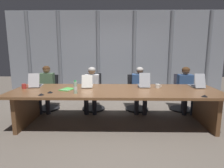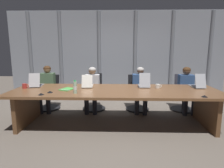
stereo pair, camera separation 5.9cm
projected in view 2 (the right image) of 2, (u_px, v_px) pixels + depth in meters
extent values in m
plane|color=#6B6056|center=(115.00, 124.00, 4.16)|extent=(13.92, 13.92, 0.00)
cube|color=brown|center=(115.00, 91.00, 4.03)|extent=(4.27, 1.31, 0.05)
cube|color=black|center=(115.00, 94.00, 4.04)|extent=(3.63, 0.10, 0.06)
cube|color=brown|center=(27.00, 108.00, 4.16)|extent=(0.08, 1.11, 0.71)
cube|color=brown|center=(206.00, 109.00, 4.04)|extent=(0.08, 1.11, 0.71)
cube|color=gray|center=(117.00, 55.00, 6.31)|extent=(6.96, 0.10, 2.77)
cylinder|color=slate|center=(31.00, 55.00, 6.35)|extent=(0.12, 0.12, 2.71)
cylinder|color=slate|center=(61.00, 55.00, 6.32)|extent=(0.12, 0.12, 2.71)
cylinder|color=slate|center=(99.00, 55.00, 6.28)|extent=(0.12, 0.12, 2.71)
cylinder|color=slate|center=(135.00, 55.00, 6.24)|extent=(0.12, 0.12, 2.71)
cylinder|color=slate|center=(171.00, 55.00, 6.20)|extent=(0.12, 0.12, 2.71)
cylinder|color=slate|center=(210.00, 55.00, 6.16)|extent=(0.12, 0.12, 2.71)
cube|color=#BCBCC1|center=(37.00, 85.00, 4.45)|extent=(0.28, 0.35, 0.02)
cube|color=black|center=(38.00, 85.00, 4.47)|extent=(0.22, 0.20, 0.00)
cube|color=#BCBCC1|center=(34.00, 80.00, 4.22)|extent=(0.24, 0.13, 0.29)
cube|color=black|center=(34.00, 80.00, 4.22)|extent=(0.22, 0.11, 0.26)
cube|color=beige|center=(88.00, 86.00, 4.42)|extent=(0.25, 0.32, 0.02)
cube|color=black|center=(88.00, 85.00, 4.44)|extent=(0.21, 0.18, 0.00)
cube|color=beige|center=(87.00, 81.00, 4.19)|extent=(0.24, 0.15, 0.26)
cube|color=black|center=(87.00, 81.00, 4.19)|extent=(0.22, 0.13, 0.24)
cube|color=#A8ADB7|center=(144.00, 86.00, 4.41)|extent=(0.24, 0.34, 0.02)
cube|color=black|center=(143.00, 85.00, 4.43)|extent=(0.20, 0.19, 0.00)
cube|color=#A8ADB7|center=(145.00, 80.00, 4.17)|extent=(0.24, 0.10, 0.31)
cube|color=black|center=(145.00, 80.00, 4.18)|extent=(0.21, 0.09, 0.27)
cube|color=#A8ADB7|center=(196.00, 86.00, 4.35)|extent=(0.23, 0.34, 0.02)
cube|color=black|center=(195.00, 86.00, 4.37)|extent=(0.19, 0.19, 0.00)
cube|color=#A8ADB7|center=(201.00, 81.00, 4.11)|extent=(0.22, 0.12, 0.30)
cube|color=black|center=(201.00, 81.00, 4.11)|extent=(0.20, 0.11, 0.27)
cube|color=black|center=(48.00, 94.00, 5.16)|extent=(0.54, 0.54, 0.08)
cube|color=black|center=(51.00, 83.00, 5.33)|extent=(0.44, 0.17, 0.45)
cylinder|color=#262628|center=(49.00, 101.00, 5.20)|extent=(0.05, 0.05, 0.33)
cylinder|color=black|center=(49.00, 108.00, 5.23)|extent=(0.60, 0.60, 0.04)
cube|color=black|center=(94.00, 94.00, 5.12)|extent=(0.52, 0.52, 0.08)
cube|color=black|center=(94.00, 82.00, 5.29)|extent=(0.44, 0.15, 0.49)
cylinder|color=#262628|center=(94.00, 102.00, 5.16)|extent=(0.05, 0.05, 0.33)
cylinder|color=black|center=(94.00, 108.00, 5.20)|extent=(0.60, 0.60, 0.04)
cube|color=black|center=(138.00, 94.00, 5.09)|extent=(0.53, 0.53, 0.08)
cube|color=black|center=(136.00, 83.00, 5.25)|extent=(0.44, 0.16, 0.46)
cylinder|color=#262628|center=(137.00, 102.00, 5.12)|extent=(0.05, 0.05, 0.33)
cylinder|color=black|center=(137.00, 109.00, 5.16)|extent=(0.60, 0.60, 0.04)
cube|color=#2D2D38|center=(183.00, 95.00, 5.05)|extent=(0.55, 0.55, 0.08)
cube|color=#2D2D38|center=(183.00, 83.00, 5.21)|extent=(0.45, 0.19, 0.47)
cylinder|color=#262628|center=(183.00, 103.00, 5.09)|extent=(0.05, 0.05, 0.33)
cylinder|color=black|center=(182.00, 109.00, 5.12)|extent=(0.60, 0.60, 0.04)
cube|color=#4C6B4C|center=(48.00, 83.00, 5.09)|extent=(0.36, 0.24, 0.52)
sphere|color=#8C6647|center=(47.00, 69.00, 5.02)|extent=(0.19, 0.19, 0.19)
ellipsoid|color=#472D19|center=(47.00, 68.00, 5.02)|extent=(0.19, 0.19, 0.14)
cylinder|color=#4C6B4C|center=(53.00, 80.00, 5.08)|extent=(0.08, 0.14, 0.27)
cylinder|color=#8C6647|center=(51.00, 86.00, 4.89)|extent=(0.08, 0.30, 0.06)
cylinder|color=#4C6B4C|center=(42.00, 80.00, 5.07)|extent=(0.08, 0.14, 0.27)
cylinder|color=#8C6647|center=(40.00, 86.00, 4.89)|extent=(0.08, 0.30, 0.06)
cylinder|color=#262833|center=(50.00, 95.00, 4.94)|extent=(0.15, 0.41, 0.13)
cylinder|color=#262833|center=(48.00, 105.00, 4.81)|extent=(0.11, 0.11, 0.43)
cylinder|color=#262833|center=(42.00, 95.00, 4.94)|extent=(0.15, 0.41, 0.13)
cylinder|color=#262833|center=(40.00, 105.00, 4.80)|extent=(0.11, 0.11, 0.43)
cube|color=silver|center=(92.00, 84.00, 5.05)|extent=(0.36, 0.22, 0.49)
sphere|color=#8C6647|center=(92.00, 71.00, 4.99)|extent=(0.19, 0.19, 0.19)
ellipsoid|color=#B2ADA8|center=(92.00, 70.00, 4.98)|extent=(0.19, 0.19, 0.14)
cylinder|color=silver|center=(98.00, 82.00, 5.04)|extent=(0.07, 0.14, 0.27)
cylinder|color=#8C6647|center=(97.00, 88.00, 4.85)|extent=(0.07, 0.30, 0.06)
cylinder|color=silver|center=(87.00, 82.00, 5.05)|extent=(0.07, 0.14, 0.27)
cylinder|color=#8C6647|center=(85.00, 88.00, 4.86)|extent=(0.07, 0.30, 0.06)
cylinder|color=#262833|center=(96.00, 96.00, 4.90)|extent=(0.13, 0.40, 0.13)
cylinder|color=#262833|center=(95.00, 106.00, 4.76)|extent=(0.11, 0.11, 0.43)
cylinder|color=#262833|center=(88.00, 96.00, 4.91)|extent=(0.13, 0.40, 0.13)
cylinder|color=#262833|center=(87.00, 106.00, 4.77)|extent=(0.11, 0.11, 0.43)
cube|color=#335184|center=(140.00, 84.00, 5.01)|extent=(0.40, 0.23, 0.50)
sphere|color=brown|center=(140.00, 71.00, 4.95)|extent=(0.18, 0.18, 0.18)
ellipsoid|color=#B2ADA8|center=(140.00, 70.00, 4.94)|extent=(0.18, 0.18, 0.13)
cylinder|color=#335184|center=(147.00, 81.00, 4.99)|extent=(0.07, 0.14, 0.27)
cylinder|color=brown|center=(148.00, 88.00, 4.81)|extent=(0.07, 0.30, 0.06)
cylinder|color=#335184|center=(134.00, 81.00, 5.01)|extent=(0.07, 0.14, 0.27)
cylinder|color=brown|center=(134.00, 87.00, 4.82)|extent=(0.07, 0.30, 0.06)
cylinder|color=#262833|center=(144.00, 96.00, 4.86)|extent=(0.14, 0.40, 0.13)
cylinder|color=#262833|center=(145.00, 106.00, 4.72)|extent=(0.11, 0.11, 0.43)
cylinder|color=#262833|center=(136.00, 96.00, 4.87)|extent=(0.14, 0.40, 0.13)
cylinder|color=#262833|center=(137.00, 106.00, 4.73)|extent=(0.11, 0.11, 0.43)
cube|color=#335184|center=(186.00, 84.00, 4.97)|extent=(0.36, 0.22, 0.49)
sphere|color=brown|center=(187.00, 71.00, 4.91)|extent=(0.19, 0.19, 0.19)
ellipsoid|color=#472D19|center=(187.00, 70.00, 4.91)|extent=(0.20, 0.20, 0.15)
cylinder|color=#335184|center=(192.00, 82.00, 4.96)|extent=(0.07, 0.14, 0.27)
cylinder|color=brown|center=(195.00, 88.00, 4.77)|extent=(0.07, 0.30, 0.06)
cylinder|color=#335184|center=(180.00, 82.00, 4.97)|extent=(0.07, 0.14, 0.27)
cylinder|color=brown|center=(182.00, 88.00, 4.79)|extent=(0.07, 0.30, 0.06)
cylinder|color=#262833|center=(192.00, 97.00, 4.82)|extent=(0.13, 0.40, 0.13)
cylinder|color=#262833|center=(194.00, 107.00, 4.69)|extent=(0.11, 0.11, 0.43)
cylinder|color=#262833|center=(184.00, 97.00, 4.83)|extent=(0.13, 0.40, 0.13)
cylinder|color=#262833|center=(185.00, 107.00, 4.69)|extent=(0.11, 0.11, 0.43)
cylinder|color=#ADD1B2|center=(75.00, 87.00, 3.69)|extent=(0.07, 0.07, 0.23)
cylinder|color=white|center=(75.00, 88.00, 3.69)|extent=(0.07, 0.07, 0.07)
cylinder|color=green|center=(75.00, 81.00, 3.67)|extent=(0.04, 0.04, 0.02)
cylinder|color=#B2332D|center=(24.00, 86.00, 4.16)|extent=(0.09, 0.09, 0.10)
torus|color=#B2332D|center=(27.00, 86.00, 4.16)|extent=(0.07, 0.01, 0.07)
cylinder|color=white|center=(158.00, 86.00, 4.19)|extent=(0.09, 0.09, 0.09)
torus|color=white|center=(160.00, 86.00, 4.19)|extent=(0.06, 0.01, 0.06)
cone|color=black|center=(41.00, 94.00, 3.59)|extent=(0.11, 0.11, 0.03)
cone|color=black|center=(50.00, 92.00, 3.77)|extent=(0.11, 0.11, 0.03)
cone|color=black|center=(205.00, 96.00, 3.43)|extent=(0.11, 0.11, 0.03)
cube|color=#4CB74C|center=(67.00, 89.00, 4.06)|extent=(0.32, 0.36, 0.02)
cylinder|color=silver|center=(65.00, 90.00, 3.92)|extent=(0.20, 0.09, 0.01)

